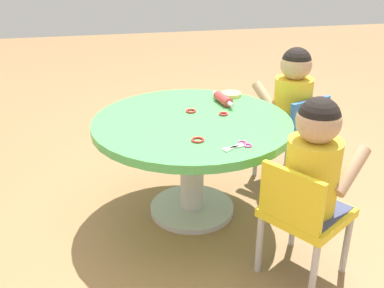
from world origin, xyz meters
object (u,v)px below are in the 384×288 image
Objects in this scene: craft_table at (192,141)px; child_chair_right at (294,133)px; rolling_pin at (223,99)px; seated_child_right at (293,93)px; child_chair_left at (302,214)px; seated_child_left at (314,161)px; craft_scissors at (240,146)px.

child_chair_right reaches higher than craft_table.
rolling_pin is (0.20, -0.21, 0.14)m from craft_table.
seated_child_right reaches higher than craft_table.
child_chair_left is 0.23m from seated_child_left.
seated_child_right is at bearing -19.70° from child_chair_left.
child_chair_right is at bearing -43.02° from craft_scissors.
craft_scissors is at bearing 46.60° from seated_child_left.
seated_child_left is at bearing -146.73° from craft_table.
craft_table is 0.68m from seated_child_right.
child_chair_right is (0.77, -0.30, 0.00)m from child_chair_left.
child_chair_left is at bearing 122.82° from seated_child_left.
seated_child_right is (0.79, -0.26, 0.00)m from seated_child_left.
seated_child_left reaches higher than child_chair_left.
child_chair_right reaches higher than craft_scissors.
child_chair_left is 1.05× the size of seated_child_left.
seated_child_right is at bearing 20.22° from child_chair_right.
craft_table is 1.81× the size of child_chair_right.
rolling_pin reaches higher than craft_scissors.
seated_child_right reaches higher than craft_scissors.
seated_child_right is at bearing -18.03° from seated_child_left.
child_chair_left is at bearing -140.62° from craft_scissors.
craft_table is at bearing 107.23° from child_chair_right.
seated_child_left is 1.00× the size of seated_child_right.
seated_child_right is at bearing -69.33° from craft_table.
craft_table is at bearing 132.98° from rolling_pin.
seated_child_right is 0.41m from rolling_pin.
craft_table is 4.20× the size of rolling_pin.
seated_child_left is 0.77m from rolling_pin.
craft_scissors is (-0.34, -0.14, 0.11)m from craft_table.
rolling_pin is at bearing 8.90° from child_chair_left.
seated_child_right is 0.75m from craft_scissors.
rolling_pin is (0.75, 0.15, 0.01)m from seated_child_left.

